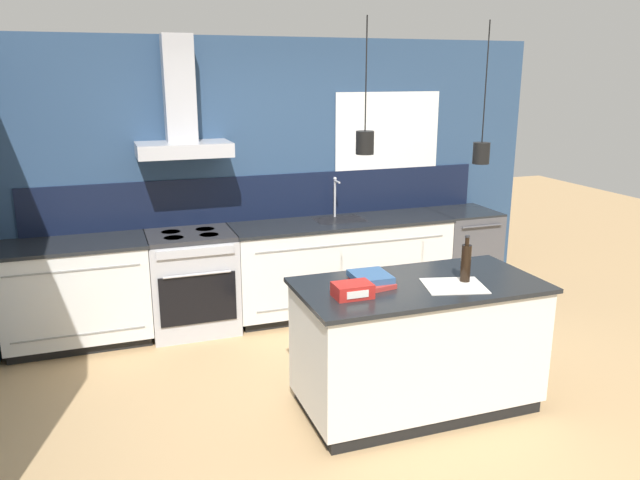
{
  "coord_description": "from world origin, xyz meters",
  "views": [
    {
      "loc": [
        -1.49,
        -3.72,
        2.28
      ],
      "look_at": [
        0.03,
        0.59,
        1.05
      ],
      "focal_mm": 35.0,
      "sensor_mm": 36.0,
      "label": 1
    }
  ],
  "objects_px": {
    "oven_range": "(193,282)",
    "red_supply_box": "(353,290)",
    "bottle_on_island": "(466,263)",
    "book_stack": "(371,279)",
    "dishwasher": "(462,253)"
  },
  "relations": [
    {
      "from": "bottle_on_island",
      "to": "book_stack",
      "type": "distance_m",
      "value": 0.65
    },
    {
      "from": "bottle_on_island",
      "to": "book_stack",
      "type": "bearing_deg",
      "value": 164.71
    },
    {
      "from": "oven_range",
      "to": "bottle_on_island",
      "type": "height_order",
      "value": "bottle_on_island"
    },
    {
      "from": "dishwasher",
      "to": "oven_range",
      "type": "bearing_deg",
      "value": -179.91
    },
    {
      "from": "book_stack",
      "to": "red_supply_box",
      "type": "relative_size",
      "value": 1.38
    },
    {
      "from": "bottle_on_island",
      "to": "red_supply_box",
      "type": "distance_m",
      "value": 0.83
    },
    {
      "from": "red_supply_box",
      "to": "oven_range",
      "type": "bearing_deg",
      "value": 110.41
    },
    {
      "from": "oven_range",
      "to": "bottle_on_island",
      "type": "xyz_separation_m",
      "value": [
        1.57,
        -1.96,
        0.59
      ]
    },
    {
      "from": "oven_range",
      "to": "dishwasher",
      "type": "bearing_deg",
      "value": 0.09
    },
    {
      "from": "bottle_on_island",
      "to": "red_supply_box",
      "type": "bearing_deg",
      "value": -178.63
    },
    {
      "from": "bottle_on_island",
      "to": "red_supply_box",
      "type": "height_order",
      "value": "bottle_on_island"
    },
    {
      "from": "oven_range",
      "to": "red_supply_box",
      "type": "xyz_separation_m",
      "value": [
        0.74,
        -1.98,
        0.5
      ]
    },
    {
      "from": "dishwasher",
      "to": "red_supply_box",
      "type": "bearing_deg",
      "value": -136.08
    },
    {
      "from": "oven_range",
      "to": "red_supply_box",
      "type": "height_order",
      "value": "red_supply_box"
    },
    {
      "from": "book_stack",
      "to": "red_supply_box",
      "type": "bearing_deg",
      "value": -138.3
    }
  ]
}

